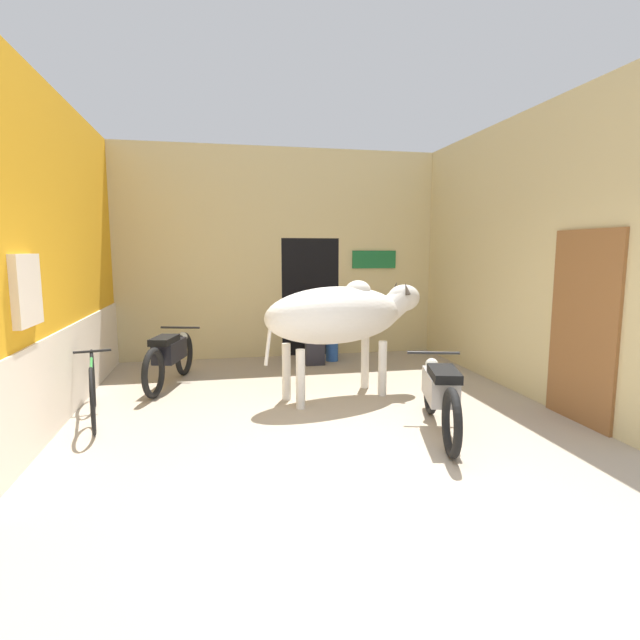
{
  "coord_description": "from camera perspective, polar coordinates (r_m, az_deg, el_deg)",
  "views": [
    {
      "loc": [
        -1.09,
        -3.74,
        1.87
      ],
      "look_at": [
        0.14,
        2.25,
        1.02
      ],
      "focal_mm": 28.0,
      "sensor_mm": 36.0,
      "label": 1
    }
  ],
  "objects": [
    {
      "name": "cow",
      "position": [
        6.33,
        2.43,
        0.57
      ],
      "size": [
        2.31,
        1.25,
        1.5
      ],
      "color": "silver",
      "rests_on": "ground_plane"
    },
    {
      "name": "motorcycle_far",
      "position": [
        7.25,
        -16.79,
        -3.88
      ],
      "size": [
        0.68,
        1.81,
        0.77
      ],
      "color": "black",
      "rests_on": "ground_plane"
    },
    {
      "name": "shopkeeper_seated",
      "position": [
        8.26,
        -0.75,
        -0.63
      ],
      "size": [
        0.45,
        0.33,
        1.23
      ],
      "color": "#282833",
      "rests_on": "ground_plane"
    },
    {
      "name": "wall_left_shopfront",
      "position": [
        6.48,
        -27.72,
        5.98
      ],
      "size": [
        0.25,
        5.0,
        3.63
      ],
      "color": "orange",
      "rests_on": "ground_plane"
    },
    {
      "name": "bicycle",
      "position": [
        6.15,
        -24.54,
        -7.06
      ],
      "size": [
        0.51,
        1.67,
        0.71
      ],
      "color": "black",
      "rests_on": "ground_plane"
    },
    {
      "name": "motorcycle_near",
      "position": [
        5.32,
        13.56,
        -8.04
      ],
      "size": [
        0.69,
        1.83,
        0.76
      ],
      "color": "black",
      "rests_on": "ground_plane"
    },
    {
      "name": "ground_plane",
      "position": [
        4.32,
        4.37,
        -17.8
      ],
      "size": [
        30.0,
        30.0,
        0.0
      ],
      "primitive_type": "plane",
      "color": "tan"
    },
    {
      "name": "wall_right_with_door",
      "position": [
        7.34,
        21.16,
        6.76
      ],
      "size": [
        0.22,
        5.0,
        3.63
      ],
      "color": "#D1BC84",
      "rests_on": "ground_plane"
    },
    {
      "name": "plastic_stool",
      "position": [
        8.55,
        1.37,
        -3.11
      ],
      "size": [
        0.3,
        0.3,
        0.45
      ],
      "color": "#2856B2",
      "rests_on": "ground_plane"
    },
    {
      "name": "wall_back_with_doorway",
      "position": [
        9.06,
        -3.68,
        6.09
      ],
      "size": [
        5.57,
        0.93,
        3.63
      ],
      "color": "#D1BC84",
      "rests_on": "ground_plane"
    }
  ]
}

